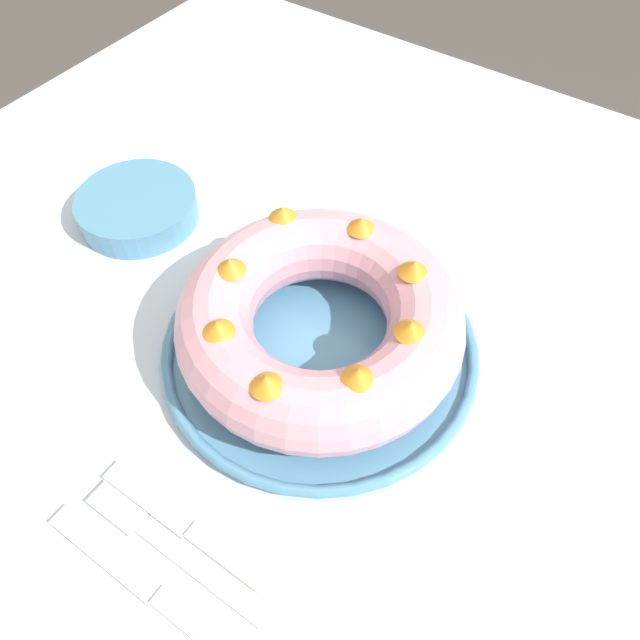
# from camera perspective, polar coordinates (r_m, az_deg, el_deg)

# --- Properties ---
(ground_plane) EXTENTS (8.00, 8.00, 0.00)m
(ground_plane) POSITION_cam_1_polar(r_m,az_deg,el_deg) (1.37, 0.39, -20.60)
(ground_plane) COLOR #4C4742
(dining_table) EXTENTS (1.17, 1.28, 0.76)m
(dining_table) POSITION_cam_1_polar(r_m,az_deg,el_deg) (0.75, 0.68, -5.17)
(dining_table) COLOR silver
(dining_table) RESTS_ON ground_plane
(serving_dish) EXTENTS (0.33, 0.33, 0.02)m
(serving_dish) POSITION_cam_1_polar(r_m,az_deg,el_deg) (0.66, -0.00, -2.57)
(serving_dish) COLOR #518EB2
(serving_dish) RESTS_ON dining_table
(bundt_cake) EXTENTS (0.29, 0.29, 0.09)m
(bundt_cake) POSITION_cam_1_polar(r_m,az_deg,el_deg) (0.62, -0.00, 0.04)
(bundt_cake) COLOR #E09EAD
(bundt_cake) RESTS_ON serving_dish
(fork) EXTENTS (0.02, 0.19, 0.01)m
(fork) POSITION_cam_1_polar(r_m,az_deg,el_deg) (0.59, -14.27, -19.17)
(fork) COLOR white
(fork) RESTS_ON dining_table
(serving_knife) EXTENTS (0.02, 0.22, 0.01)m
(serving_knife) POSITION_cam_1_polar(r_m,az_deg,el_deg) (0.57, -14.40, -23.42)
(serving_knife) COLOR white
(serving_knife) RESTS_ON dining_table
(cake_knife) EXTENTS (0.02, 0.18, 0.01)m
(cake_knife) POSITION_cam_1_polar(r_m,az_deg,el_deg) (0.58, -11.53, -18.44)
(cake_knife) COLOR white
(cake_knife) RESTS_ON dining_table
(side_bowl) EXTENTS (0.15, 0.15, 0.03)m
(side_bowl) POSITION_cam_1_polar(r_m,az_deg,el_deg) (0.82, -16.35, 9.85)
(side_bowl) COLOR #518EB2
(side_bowl) RESTS_ON dining_table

